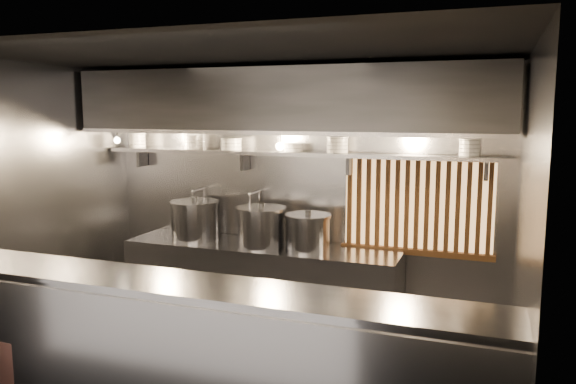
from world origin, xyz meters
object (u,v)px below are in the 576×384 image
Objects in this scene: heat_lamp at (116,135)px; pendant_bulb at (280,146)px; stock_pot_mid at (261,227)px; stock_pot_right at (308,232)px; stock_pot_left at (195,220)px.

heat_lamp is 1.83m from pendant_bulb.
stock_pot_mid is (-0.17, -0.12, -0.85)m from pendant_bulb.
stock_pot_mid is 0.52m from stock_pot_right.
pendant_bulb reaches higher than stock_pot_right.
heat_lamp is at bearing -171.90° from stock_pot_mid.
heat_lamp is 0.67× the size of stock_pot_right.
stock_pot_left reaches higher than stock_pot_mid.
stock_pot_mid is (0.83, -0.05, -0.01)m from stock_pot_left.
stock_pot_left is (-1.00, -0.07, -0.84)m from pendant_bulb.
pendant_bulb is 0.29× the size of stock_pot_mid.
stock_pot_mid is (1.63, 0.23, -0.95)m from heat_lamp.
stock_pot_left is at bearing 178.29° from stock_pot_right.
stock_pot_mid is at bearing -3.47° from stock_pot_left.
pendant_bulb is at bearing 11.00° from heat_lamp.
stock_pot_right is at bearing 6.42° from heat_lamp.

